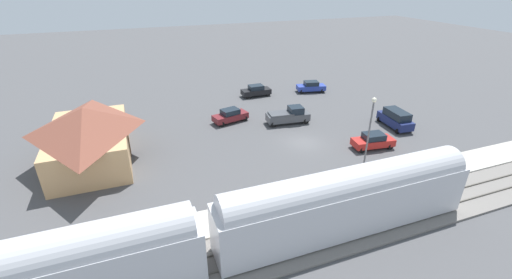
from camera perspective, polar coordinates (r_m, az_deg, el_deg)
ground_plane at (r=38.73m, az=8.03°, el=-0.51°), size 200.00×200.00×0.00m
railway_track at (r=29.14m, az=21.30°, el=-11.97°), size 4.80×70.00×0.30m
platform at (r=31.50m, az=16.65°, el=-7.92°), size 3.20×46.00×0.30m
passenger_train at (r=21.81m, az=-8.20°, el=-15.38°), size 2.93×39.74×4.98m
station_building at (r=37.32m, az=-26.38°, el=0.85°), size 12.76×7.87×5.72m
pedestrian_on_platform at (r=35.20m, az=27.23°, el=-3.95°), size 0.36×0.36×1.71m
pedestrian_waiting_far at (r=33.81m, az=23.42°, el=-4.36°), size 0.36×0.36×1.71m
sedan_blue at (r=55.79m, az=9.25°, el=8.79°), size 2.80×4.80×1.74m
sedan_maroon at (r=43.56m, az=-4.35°, el=4.05°), size 2.85×4.81×1.74m
sedan_black at (r=53.06m, az=0.01°, el=8.23°), size 1.93×4.54×1.74m
pickup_charcoal at (r=43.25m, az=5.52°, el=4.05°), size 2.54×5.58×2.14m
suv_navy at (r=45.24m, az=22.44°, el=3.30°), size 5.05×2.73×2.22m
sedan_red at (r=38.95m, az=19.11°, el=-0.19°), size 2.37×4.69×1.74m
light_pole_near_platform at (r=32.86m, az=18.65°, el=2.25°), size 0.44×0.44×7.36m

